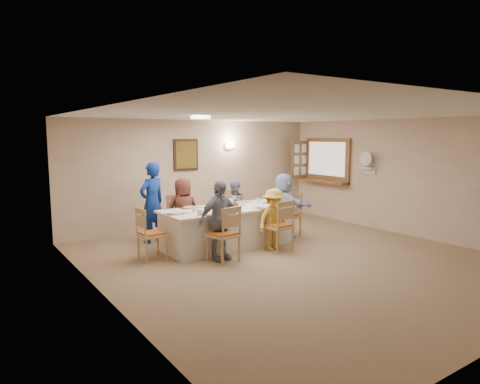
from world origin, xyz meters
TOP-DOWN VIEW (x-y plane):
  - ground at (0.00, 0.00)m, footprint 7.00×7.00m
  - room_walls at (0.00, 0.00)m, footprint 7.00×7.00m
  - wall_picture at (-0.30, 3.46)m, footprint 0.62×0.05m
  - wall_sconce at (0.90, 3.44)m, footprint 0.26×0.09m
  - ceiling_light at (-1.00, 1.50)m, footprint 0.36×0.36m
  - serving_hatch at (3.21, 2.40)m, footprint 0.06×1.50m
  - hatch_sill at (3.09, 2.40)m, footprint 0.30×1.50m
  - shutter_door at (2.95, 3.16)m, footprint 0.55×0.04m
  - fan_shelf at (3.13, 1.05)m, footprint 0.22×0.36m
  - desk_fan at (3.10, 1.05)m, footprint 0.30×0.30m
  - dining_table at (-0.48, 1.42)m, footprint 2.57×1.09m
  - chair_back_left at (-1.08, 2.22)m, footprint 0.47×0.47m
  - chair_back_right at (0.12, 2.22)m, footprint 0.47×0.47m
  - chair_front_left at (-1.08, 0.62)m, footprint 0.54×0.54m
  - chair_front_right at (0.12, 0.62)m, footprint 0.50×0.50m
  - chair_left_end at (-2.03, 1.42)m, footprint 0.45×0.45m
  - chair_right_end at (1.07, 1.42)m, footprint 0.51×0.51m
  - diner_back_left at (-1.08, 2.10)m, footprint 0.78×0.63m
  - diner_back_right at (0.12, 2.10)m, footprint 0.66×0.56m
  - diner_front_left at (-1.08, 0.74)m, footprint 0.87×0.46m
  - diner_front_right at (0.12, 0.74)m, footprint 0.85×0.61m
  - diner_right_end at (0.94, 1.42)m, footprint 1.32×0.58m
  - caregiver at (-1.53, 2.57)m, footprint 0.81×0.72m
  - placemat_fl at (-1.08, 1.00)m, footprint 0.35×0.26m
  - plate_fl at (-1.08, 1.00)m, footprint 0.25×0.25m
  - napkin_fl at (-0.90, 0.95)m, footprint 0.15×0.15m
  - placemat_fr at (0.12, 1.00)m, footprint 0.37×0.27m
  - plate_fr at (0.12, 1.00)m, footprint 0.22×0.22m
  - napkin_fr at (0.30, 0.95)m, footprint 0.14×0.14m
  - placemat_bl at (-1.08, 1.84)m, footprint 0.36×0.27m
  - plate_bl at (-1.08, 1.84)m, footprint 0.25×0.25m
  - napkin_bl at (-0.90, 1.79)m, footprint 0.14×0.14m
  - placemat_br at (0.12, 1.84)m, footprint 0.34×0.25m
  - plate_br at (0.12, 1.84)m, footprint 0.25×0.25m
  - napkin_br at (0.30, 1.79)m, footprint 0.14×0.14m
  - placemat_le at (-1.58, 1.42)m, footprint 0.34×0.25m
  - plate_le at (-1.58, 1.42)m, footprint 0.22×0.22m
  - napkin_le at (-1.40, 1.37)m, footprint 0.15×0.15m
  - placemat_re at (0.64, 1.42)m, footprint 0.38×0.28m
  - plate_re at (0.64, 1.42)m, footprint 0.24×0.24m
  - napkin_re at (0.82, 1.37)m, footprint 0.13×0.13m
  - teacup_a at (-1.27, 1.08)m, footprint 0.14×0.14m
  - teacup_b at (-0.07, 1.92)m, footprint 0.11×0.11m
  - bowl_a at (-0.70, 1.17)m, footprint 0.36×0.36m
  - bowl_b at (-0.15, 1.65)m, footprint 0.26×0.26m
  - condiment_ketchup at (-0.51, 1.47)m, footprint 0.13×0.13m
  - condiment_brown at (-0.45, 1.48)m, footprint 0.11×0.11m
  - condiment_malt at (-0.34, 1.36)m, footprint 0.17×0.17m
  - drinking_glass at (-0.63, 1.47)m, footprint 0.06×0.06m

SIDE VIEW (x-z plane):
  - ground at x=0.00m, z-range 0.00..0.00m
  - dining_table at x=-0.48m, z-range 0.00..0.76m
  - chair_right_end at x=1.07m, z-range 0.00..0.92m
  - chair_left_end at x=-2.03m, z-range 0.00..0.93m
  - chair_back_left at x=-1.08m, z-range 0.00..0.96m
  - chair_back_right at x=0.12m, z-range 0.00..0.97m
  - chair_front_left at x=-1.08m, z-range 0.00..0.98m
  - chair_front_right at x=0.12m, z-range 0.00..0.98m
  - diner_front_right at x=0.12m, z-range 0.00..1.16m
  - diner_back_right at x=0.12m, z-range 0.00..1.21m
  - diner_back_left at x=-1.08m, z-range 0.00..1.32m
  - diner_right_end at x=0.94m, z-range 0.00..1.36m
  - diner_front_left at x=-1.08m, z-range 0.00..1.39m
  - placemat_fl at x=-1.08m, z-range 0.76..0.77m
  - placemat_fr at x=0.12m, z-range 0.76..0.77m
  - placemat_bl at x=-1.08m, z-range 0.76..0.77m
  - placemat_br at x=0.12m, z-range 0.76..0.77m
  - placemat_le at x=-1.58m, z-range 0.76..0.77m
  - placemat_re at x=0.64m, z-range 0.76..0.77m
  - napkin_fl at x=-0.90m, z-range 0.77..0.77m
  - napkin_fr at x=0.30m, z-range 0.77..0.77m
  - napkin_bl at x=-0.90m, z-range 0.77..0.77m
  - napkin_br at x=0.30m, z-range 0.77..0.77m
  - napkin_le at x=-1.40m, z-range 0.77..0.77m
  - napkin_re at x=0.82m, z-range 0.77..0.77m
  - plate_fl at x=-1.08m, z-range 0.77..0.78m
  - plate_fr at x=0.12m, z-range 0.77..0.78m
  - plate_bl at x=-1.08m, z-range 0.77..0.78m
  - plate_br at x=0.12m, z-range 0.77..0.78m
  - plate_le at x=-1.58m, z-range 0.77..0.78m
  - plate_re at x=0.64m, z-range 0.77..0.78m
  - bowl_a at x=-0.70m, z-range 0.76..0.82m
  - bowl_b at x=-0.15m, z-range 0.76..0.82m
  - teacup_a at x=-1.27m, z-range 0.76..0.85m
  - teacup_b at x=-0.07m, z-range 0.76..0.85m
  - caregiver at x=-1.53m, z-range 0.00..1.62m
  - drinking_glass at x=-0.63m, z-range 0.77..0.86m
  - condiment_malt at x=-0.34m, z-range 0.76..0.92m
  - condiment_brown at x=-0.45m, z-range 0.76..0.96m
  - condiment_ketchup at x=-0.51m, z-range 0.76..0.98m
  - hatch_sill at x=3.09m, z-range 0.95..1.00m
  - fan_shelf at x=3.13m, z-range 1.39..1.41m
  - serving_hatch at x=3.21m, z-range 0.92..2.08m
  - shutter_door at x=2.95m, z-range 1.00..2.00m
  - room_walls at x=0.00m, z-range -1.99..5.01m
  - desk_fan at x=3.10m, z-range 1.41..1.69m
  - wall_picture at x=-0.30m, z-range 1.34..2.06m
  - wall_sconce at x=0.90m, z-range 1.81..1.99m
  - ceiling_light at x=-1.00m, z-range 2.45..2.50m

